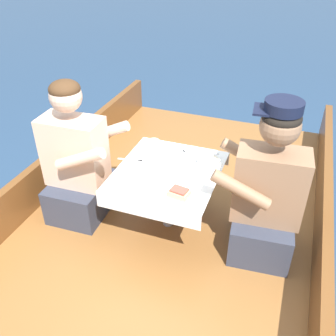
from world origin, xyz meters
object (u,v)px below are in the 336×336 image
at_px(tin_can, 122,176).
at_px(person_starboard, 267,195).
at_px(coffee_cup_starboard, 154,145).
at_px(coffee_cup_port, 134,163).
at_px(sandwich, 179,193).
at_px(coffee_cup_center, 146,156).
at_px(person_port, 77,165).

bearing_deg(tin_can, person_starboard, 12.28).
bearing_deg(coffee_cup_starboard, coffee_cup_port, -97.36).
bearing_deg(coffee_cup_starboard, sandwich, -53.53).
relative_size(coffee_cup_starboard, coffee_cup_center, 1.13).
height_order(sandwich, coffee_cup_center, sandwich).
relative_size(sandwich, tin_can, 1.84).
distance_m(coffee_cup_center, tin_can, 0.27).
bearing_deg(person_port, coffee_cup_port, 2.69).
relative_size(person_port, tin_can, 14.66).
height_order(person_port, tin_can, person_port).
xyz_separation_m(person_port, person_starboard, (1.24, 0.07, 0.02)).
distance_m(person_port, coffee_cup_starboard, 0.53).
relative_size(coffee_cup_starboard, tin_can, 1.60).
bearing_deg(coffee_cup_port, sandwich, -27.65).
bearing_deg(coffee_cup_port, coffee_cup_center, 74.73).
xyz_separation_m(sandwich, coffee_cup_center, (-0.34, 0.31, -0.01)).
bearing_deg(coffee_cup_center, person_starboard, -6.13).
xyz_separation_m(sandwich, coffee_cup_starboard, (-0.34, 0.45, 0.00)).
xyz_separation_m(person_port, coffee_cup_center, (0.44, 0.15, 0.07)).
bearing_deg(coffee_cup_port, person_starboard, 2.45).
bearing_deg(person_port, person_starboard, 1.19).
relative_size(sandwich, coffee_cup_starboard, 1.15).
distance_m(sandwich, coffee_cup_port, 0.42).
bearing_deg(person_starboard, coffee_cup_port, -2.40).
bearing_deg(sandwich, coffee_cup_port, 152.35).
height_order(person_port, person_starboard, person_starboard).
height_order(person_starboard, sandwich, person_starboard).
relative_size(person_port, sandwich, 7.95).
xyz_separation_m(person_starboard, sandwich, (-0.47, -0.23, 0.06)).
height_order(coffee_cup_port, tin_can, coffee_cup_port).
xyz_separation_m(coffee_cup_starboard, tin_can, (-0.04, -0.41, -0.01)).
bearing_deg(person_starboard, person_port, -1.67).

